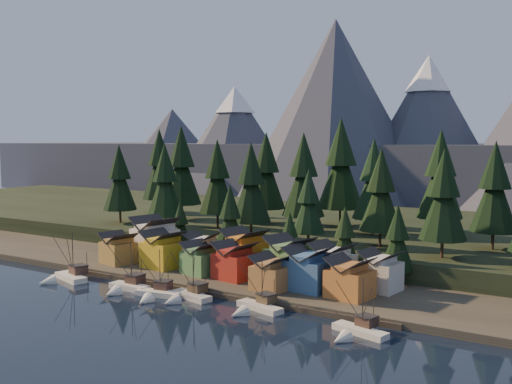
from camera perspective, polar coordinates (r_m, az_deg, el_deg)
The scene contains 44 objects.
ground at distance 108.24m, azimuth -9.32°, elevation -12.08°, with size 500.00×500.00×0.00m, color black.
shore_strip at distance 139.69m, azimuth 1.53°, elevation -7.73°, with size 400.00×50.00×1.50m, color #342F26.
hillside at distance 183.54m, azimuth 9.36°, elevation -3.96°, with size 420.00×100.00×6.00m, color black.
dock at distance 120.55m, azimuth -4.13°, elevation -9.97°, with size 80.00×4.00×1.00m, color #40382E.
mountain_ridge at distance 300.47m, azimuth 17.59°, elevation 3.83°, with size 560.00×190.00×90.00m.
boat_0 at distance 138.12m, azimuth -18.51°, elevation -7.48°, with size 11.06×11.57×12.28m.
boat_1 at distance 125.86m, azimuth -12.89°, elevation -8.61°, with size 9.66×10.51×11.66m.
boat_2 at distance 119.58m, azimuth -10.01°, elevation -9.45°, with size 10.44×11.10×10.72m.
boat_3 at distance 116.98m, azimuth -6.92°, elevation -9.65°, with size 10.23×10.78×11.21m.
boat_4 at distance 108.87m, azimuth -0.08°, elevation -10.85°, with size 10.68×11.19×10.69m.
boat_6 at distance 97.35m, azimuth 9.99°, elevation -12.93°, with size 10.38×10.89×10.43m.
house_front_0 at distance 146.35m, azimuth -13.62°, elevation -5.38°, with size 9.08×8.77×7.61m.
house_front_1 at distance 139.36m, azimuth -9.30°, elevation -5.57°, with size 9.49×9.20×8.84m.
house_front_2 at distance 131.88m, azimuth -5.49°, elevation -6.49°, with size 8.73×8.78×7.30m.
house_front_3 at distance 126.56m, azimuth -2.18°, elevation -6.77°, with size 9.09×8.78×8.12m.
house_front_4 at distance 117.65m, azimuth 1.60°, elevation -7.95°, with size 7.80×8.28×7.13m.
house_front_5 at distance 117.67m, azimuth 5.22°, elevation -7.51°, with size 9.03×8.32×8.90m.
house_front_6 at distance 113.14m, azimuth 9.36°, elevation -8.34°, with size 9.10×8.74×7.93m.
house_back_0 at distance 149.15m, azimuth -10.09°, elevation -4.45°, with size 11.81×11.50×10.88m.
house_back_1 at distance 139.10m, azimuth -5.41°, elevation -5.68°, with size 8.50×8.58×8.23m.
house_back_2 at distance 134.33m, azimuth -1.17°, elevation -5.69°, with size 10.62×10.02×9.77m.
house_back_3 at distance 126.13m, azimuth 3.37°, elevation -6.49°, with size 11.11×10.38×9.47m.
house_back_4 at distance 122.54m, azimuth 7.66°, elevation -7.02°, with size 9.35×9.08×8.90m.
house_back_5 at distance 119.50m, azimuth 12.35°, elevation -7.62°, with size 8.27×8.34×8.11m.
tree_hill_0 at distance 184.17m, azimuth -13.49°, elevation 1.17°, with size 10.62×10.62×24.73m.
tree_hill_1 at distance 187.86m, azimuth -7.46°, elevation 2.38°, with size 13.26×13.26×30.89m.
tree_hill_2 at distance 166.31m, azimuth -9.09°, elevation 0.93°, with size 10.84×10.84×25.25m.
tree_hill_3 at distance 169.58m, azimuth -3.88°, elevation 1.27°, with size 11.32×11.32×26.37m.
tree_hill_4 at distance 177.76m, azimuth 1.02°, elevation 1.86°, with size 12.29×12.29×28.64m.
tree_hill_5 at distance 151.36m, azimuth -0.50°, elevation 0.66°, with size 11.01×11.01×25.64m.
tree_hill_6 at distance 160.41m, azimuth 4.77°, elevation 1.42°, with size 12.16×12.16×28.32m.
tree_hill_7 at distance 141.26m, azimuth 5.28°, elevation -1.15°, with size 8.21×8.21×19.13m.
tree_hill_8 at distance 159.83m, azimuth 11.67°, elevation 1.00°, with size 11.45×11.45×26.68m.
tree_hill_9 at distance 141.30m, azimuth 12.38°, elevation -0.10°, with size 10.42×10.42×24.27m.
tree_hill_10 at distance 162.84m, azimuth 17.95°, elevation 1.39°, with size 12.48×12.48×29.07m.
tree_hill_11 at distance 132.10m, azimuth 18.24°, elevation -0.57°, with size 10.46×10.46×24.38m.
tree_hill_12 at distance 146.19m, azimuth 22.74°, elevation 0.17°, with size 11.17×11.17×26.02m.
tree_hill_15 at distance 174.02m, azimuth 8.47°, elevation 2.49°, with size 14.10×14.10×32.84m.
tree_hill_16 at distance 207.09m, azimuth -9.60°, elevation 2.50°, with size 12.94×12.94×30.14m.
tree_shore_0 at distance 153.70m, azimuth -7.56°, elevation -3.28°, with size 6.27×6.27×14.60m.
tree_shore_1 at distance 143.87m, azimuth -2.61°, elevation -2.73°, with size 8.39×8.39×19.54m.
tree_shore_2 at distance 135.68m, azimuth 3.38°, elevation -4.55°, with size 5.95×5.95×13.86m.
tree_shore_3 at distance 129.61m, azimuth 8.87°, elevation -4.56°, with size 6.83×6.83×15.90m.
tree_shore_4 at distance 125.48m, azimuth 13.96°, elevation -4.69°, with size 7.31×7.31×17.03m.
Camera 1 is at (67.77, -78.07, 32.06)m, focal length 40.00 mm.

